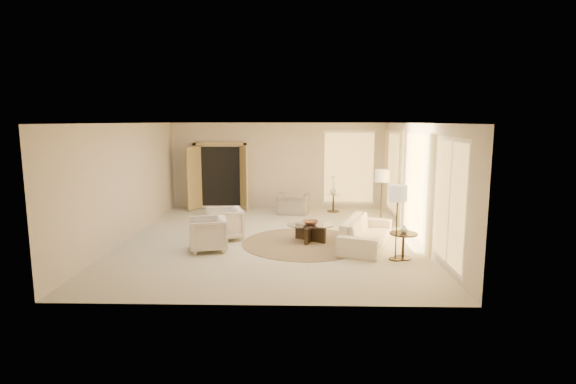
{
  "coord_description": "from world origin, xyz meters",
  "views": [
    {
      "loc": [
        0.67,
        -10.64,
        2.84
      ],
      "look_at": [
        0.4,
        0.4,
        1.1
      ],
      "focal_mm": 28.0,
      "sensor_mm": 36.0,
      "label": 1
    }
  ],
  "objects_px": {
    "floor_lamp_far": "(398,197)",
    "bowl": "(310,223)",
    "side_table": "(333,201)",
    "sofa": "(366,233)",
    "armchair_left": "(225,222)",
    "coffee_table": "(310,231)",
    "end_table": "(403,241)",
    "armchair_right": "(208,232)",
    "floor_lamp_near": "(382,178)",
    "accent_chair": "(293,201)",
    "end_vase": "(404,229)",
    "side_vase": "(333,191)"
  },
  "relations": [
    {
      "from": "end_table",
      "to": "side_table",
      "type": "relative_size",
      "value": 1.02
    },
    {
      "from": "armchair_right",
      "to": "armchair_left",
      "type": "bearing_deg",
      "value": 153.53
    },
    {
      "from": "floor_lamp_near",
      "to": "armchair_left",
      "type": "bearing_deg",
      "value": -161.36
    },
    {
      "from": "sofa",
      "to": "floor_lamp_near",
      "type": "bearing_deg",
      "value": -0.51
    },
    {
      "from": "armchair_right",
      "to": "coffee_table",
      "type": "distance_m",
      "value": 2.44
    },
    {
      "from": "armchair_right",
      "to": "side_vase",
      "type": "height_order",
      "value": "armchair_right"
    },
    {
      "from": "end_vase",
      "to": "side_table",
      "type": "bearing_deg",
      "value": 102.5
    },
    {
      "from": "side_table",
      "to": "side_vase",
      "type": "bearing_deg",
      "value": 0.0
    },
    {
      "from": "floor_lamp_far",
      "to": "coffee_table",
      "type": "bearing_deg",
      "value": 140.58
    },
    {
      "from": "sofa",
      "to": "side_vase",
      "type": "relative_size",
      "value": 9.81
    },
    {
      "from": "bowl",
      "to": "side_vase",
      "type": "distance_m",
      "value": 3.69
    },
    {
      "from": "armchair_left",
      "to": "side_table",
      "type": "xyz_separation_m",
      "value": [
        2.9,
        3.42,
        -0.08
      ]
    },
    {
      "from": "armchair_right",
      "to": "coffee_table",
      "type": "bearing_deg",
      "value": 95.43
    },
    {
      "from": "side_table",
      "to": "sofa",
      "type": "bearing_deg",
      "value": -83.64
    },
    {
      "from": "sofa",
      "to": "armchair_left",
      "type": "distance_m",
      "value": 3.4
    },
    {
      "from": "sofa",
      "to": "accent_chair",
      "type": "distance_m",
      "value": 4.01
    },
    {
      "from": "end_table",
      "to": "floor_lamp_far",
      "type": "height_order",
      "value": "floor_lamp_far"
    },
    {
      "from": "sofa",
      "to": "armchair_right",
      "type": "relative_size",
      "value": 2.72
    },
    {
      "from": "side_table",
      "to": "armchair_right",
      "type": "bearing_deg",
      "value": -125.22
    },
    {
      "from": "end_table",
      "to": "side_vase",
      "type": "xyz_separation_m",
      "value": [
        -1.09,
        4.91,
        0.3
      ]
    },
    {
      "from": "side_table",
      "to": "floor_lamp_far",
      "type": "distance_m",
      "value": 5.19
    },
    {
      "from": "accent_chair",
      "to": "coffee_table",
      "type": "distance_m",
      "value": 3.23
    },
    {
      "from": "end_vase",
      "to": "side_vase",
      "type": "distance_m",
      "value": 5.03
    },
    {
      "from": "side_vase",
      "to": "coffee_table",
      "type": "bearing_deg",
      "value": -102.8
    },
    {
      "from": "floor_lamp_far",
      "to": "end_vase",
      "type": "xyz_separation_m",
      "value": [
        0.18,
        0.1,
        -0.7
      ]
    },
    {
      "from": "bowl",
      "to": "side_vase",
      "type": "height_order",
      "value": "side_vase"
    },
    {
      "from": "floor_lamp_near",
      "to": "end_vase",
      "type": "height_order",
      "value": "floor_lamp_near"
    },
    {
      "from": "accent_chair",
      "to": "coffee_table",
      "type": "relative_size",
      "value": 0.66
    },
    {
      "from": "end_table",
      "to": "accent_chair",
      "type": "bearing_deg",
      "value": 117.56
    },
    {
      "from": "bowl",
      "to": "floor_lamp_near",
      "type": "bearing_deg",
      "value": 38.05
    },
    {
      "from": "floor_lamp_far",
      "to": "bowl",
      "type": "distance_m",
      "value": 2.4
    },
    {
      "from": "sofa",
      "to": "end_vase",
      "type": "xyz_separation_m",
      "value": [
        0.64,
        -0.9,
        0.3
      ]
    },
    {
      "from": "armchair_left",
      "to": "side_vase",
      "type": "distance_m",
      "value": 4.49
    },
    {
      "from": "accent_chair",
      "to": "end_table",
      "type": "xyz_separation_m",
      "value": [
        2.36,
        -4.52,
        -0.03
      ]
    },
    {
      "from": "accent_chair",
      "to": "armchair_left",
      "type": "bearing_deg",
      "value": 71.89
    },
    {
      "from": "accent_chair",
      "to": "side_vase",
      "type": "height_order",
      "value": "accent_chair"
    },
    {
      "from": "sofa",
      "to": "coffee_table",
      "type": "distance_m",
      "value": 1.34
    },
    {
      "from": "bowl",
      "to": "side_vase",
      "type": "xyz_separation_m",
      "value": [
        0.82,
        3.59,
        0.22
      ]
    },
    {
      "from": "sofa",
      "to": "coffee_table",
      "type": "relative_size",
      "value": 1.56
    },
    {
      "from": "armchair_right",
      "to": "side_vase",
      "type": "relative_size",
      "value": 3.61
    },
    {
      "from": "sofa",
      "to": "floor_lamp_near",
      "type": "distance_m",
      "value": 2.31
    },
    {
      "from": "floor_lamp_far",
      "to": "side_vase",
      "type": "distance_m",
      "value": 5.13
    },
    {
      "from": "end_table",
      "to": "end_vase",
      "type": "relative_size",
      "value": 3.45
    },
    {
      "from": "accent_chair",
      "to": "side_table",
      "type": "height_order",
      "value": "accent_chair"
    },
    {
      "from": "floor_lamp_near",
      "to": "floor_lamp_far",
      "type": "distance_m",
      "value": 2.96
    },
    {
      "from": "floor_lamp_far",
      "to": "side_table",
      "type": "bearing_deg",
      "value": 100.34
    },
    {
      "from": "sofa",
      "to": "armchair_left",
      "type": "relative_size",
      "value": 2.65
    },
    {
      "from": "armchair_left",
      "to": "end_table",
      "type": "xyz_separation_m",
      "value": [
        3.99,
        -1.49,
        -0.04
      ]
    },
    {
      "from": "bowl",
      "to": "sofa",
      "type": "bearing_deg",
      "value": -18.76
    },
    {
      "from": "side_table",
      "to": "side_vase",
      "type": "height_order",
      "value": "side_vase"
    }
  ]
}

